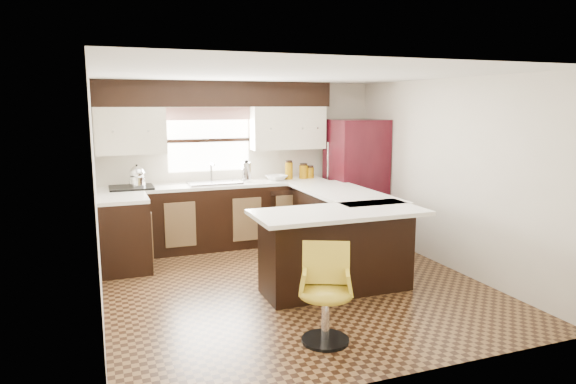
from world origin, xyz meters
name	(u,v)px	position (x,y,z in m)	size (l,w,h in m)	color
floor	(294,284)	(0.00, 0.00, 0.00)	(4.40, 4.40, 0.00)	#49301A
ceiling	(294,74)	(0.00, 0.00, 2.40)	(4.40, 4.40, 0.00)	silver
wall_back	(242,162)	(0.00, 2.20, 1.20)	(4.40, 4.40, 0.00)	beige
wall_front	(403,226)	(0.00, -2.20, 1.20)	(4.40, 4.40, 0.00)	beige
wall_left	(96,195)	(-2.10, 0.00, 1.20)	(4.40, 4.40, 0.00)	beige
wall_right	(448,174)	(2.10, 0.00, 1.20)	(4.40, 4.40, 0.00)	beige
base_cab_back	(218,217)	(-0.45, 1.90, 0.45)	(3.30, 0.60, 0.90)	black
base_cab_left	(125,235)	(-1.80, 1.25, 0.45)	(0.60, 0.70, 0.90)	black
counter_back	(218,185)	(-0.45, 1.90, 0.92)	(3.30, 0.60, 0.04)	silver
counter_left	(122,199)	(-1.80, 1.25, 0.92)	(0.60, 0.70, 0.04)	silver
soffit	(217,94)	(-0.40, 2.03, 2.22)	(3.40, 0.35, 0.36)	black
upper_cab_left	(130,131)	(-1.62, 2.03, 1.72)	(0.94, 0.35, 0.64)	beige
upper_cab_right	(287,128)	(0.68, 2.03, 1.72)	(1.14, 0.35, 0.64)	beige
window_pane	(209,140)	(-0.50, 2.18, 1.55)	(1.20, 0.02, 0.90)	white
valance	(209,114)	(-0.50, 2.14, 1.94)	(1.30, 0.06, 0.18)	#D19B93
sink	(214,183)	(-0.50, 1.88, 0.96)	(0.75, 0.45, 0.03)	#B2B2B7
dishwasher	(289,217)	(0.55, 1.61, 0.43)	(0.58, 0.03, 0.78)	black
cooktop	(131,187)	(-1.65, 1.88, 0.96)	(0.58, 0.50, 0.03)	black
peninsula_long	(340,228)	(0.90, 0.62, 0.45)	(0.60, 1.95, 0.90)	black
peninsula_return	(336,252)	(0.38, -0.35, 0.45)	(1.65, 0.60, 0.90)	black
counter_pen_long	(344,193)	(0.95, 0.62, 0.92)	(0.84, 1.95, 0.04)	silver
counter_pen_return	(339,212)	(0.35, -0.44, 0.92)	(1.89, 0.84, 0.04)	silver
refrigerator	(356,179)	(1.68, 1.68, 0.92)	(0.79, 0.76, 1.85)	#370911
bar_chair	(326,295)	(-0.27, -1.46, 0.44)	(0.46, 0.46, 0.87)	gold
kettle	(137,175)	(-1.57, 1.88, 1.12)	(0.22, 0.22, 0.30)	silver
percolator	(246,172)	(-0.01, 1.90, 1.09)	(0.14, 0.14, 0.29)	silver
mixing_bowl	(276,178)	(0.46, 1.90, 0.98)	(0.31, 0.31, 0.07)	white
canister_large	(289,171)	(0.66, 1.92, 1.07)	(0.12, 0.12, 0.26)	#8F6206
canister_med	(303,172)	(0.91, 1.92, 1.05)	(0.13, 0.13, 0.20)	#8F6206
canister_small	(310,173)	(1.02, 1.92, 1.03)	(0.12, 0.12, 0.17)	#8F6206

